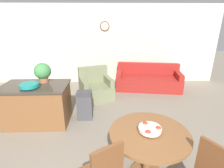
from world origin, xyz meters
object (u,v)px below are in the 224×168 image
couch (148,80)px  armchair (96,88)px  potted_plant (43,72)px  fruit_bowl (150,129)px  teal_bowl (29,85)px  trash_bin (85,105)px  kitchen_island (37,104)px  dining_table (149,142)px

couch → armchair: bearing=-149.6°
potted_plant → armchair: (1.06, 1.11, -0.83)m
fruit_bowl → teal_bowl: 2.52m
teal_bowl → armchair: teal_bowl is taller
couch → trash_bin: bearing=-127.3°
couch → armchair: armchair is taller
potted_plant → trash_bin: potted_plant is taller
kitchen_island → couch: kitchen_island is taller
dining_table → teal_bowl: size_ratio=2.93×
trash_bin → armchair: bearing=81.2°
kitchen_island → armchair: bearing=47.9°
potted_plant → couch: (2.77, 1.82, -0.85)m
fruit_bowl → armchair: size_ratio=0.29×
kitchen_island → fruit_bowl: bearing=-35.1°
fruit_bowl → dining_table: bearing=138.9°
teal_bowl → couch: size_ratio=0.17×
dining_table → potted_plant: bearing=139.4°
kitchen_island → trash_bin: bearing=8.1°
kitchen_island → potted_plant: (0.14, 0.21, 0.67)m
teal_bowl → potted_plant: bearing=65.3°
teal_bowl → armchair: (1.22, 1.47, -0.65)m
fruit_bowl → couch: bearing=77.3°
kitchen_island → trash_bin: kitchen_island is taller
dining_table → couch: 3.61m
kitchen_island → potted_plant: size_ratio=3.26×
potted_plant → armchair: bearing=46.4°
dining_table → armchair: bearing=108.1°
dining_table → trash_bin: size_ratio=1.64×
potted_plant → trash_bin: 1.18m
armchair → trash_bin: bearing=-118.0°
armchair → couch: bearing=3.4°
fruit_bowl → teal_bowl: size_ratio=0.83×
armchair → fruit_bowl: bearing=-91.1°
dining_table → fruit_bowl: size_ratio=3.53×
dining_table → couch: (0.79, 3.51, -0.30)m
couch → dining_table: bearing=-95.0°
teal_bowl → couch: (2.93, 2.19, -0.67)m
fruit_bowl → trash_bin: fruit_bowl is taller
kitchen_island → potted_plant: 0.72m
potted_plant → trash_bin: size_ratio=0.63×
potted_plant → armchair: size_ratio=0.39×
trash_bin → armchair: armchair is taller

